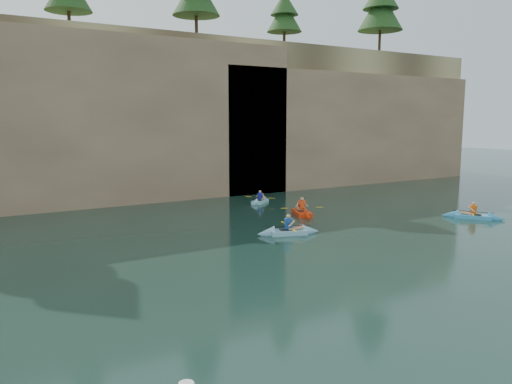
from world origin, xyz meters
TOP-DOWN VIEW (x-y plane):
  - ground at (0.00, 0.00)m, footprint 160.00×160.00m
  - cliff at (0.00, 30.00)m, footprint 70.00×16.00m
  - cliff_slab_center at (2.00, 22.60)m, footprint 24.00×2.40m
  - cliff_slab_east at (22.00, 22.60)m, footprint 26.00×2.40m
  - sea_cave_center at (-4.00, 21.95)m, footprint 3.50×1.00m
  - sea_cave_east at (10.00, 21.95)m, footprint 5.00×1.00m
  - kayaker_ltblue_near at (5.81, 9.17)m, footprint 3.23×2.35m
  - kayaker_red_far at (9.39, 12.96)m, footprint 2.41×3.59m
  - kayaker_ltblue_mid at (9.51, 17.91)m, footprint 2.63×2.17m
  - kayaker_blue_east at (17.08, 7.03)m, footprint 2.53×3.18m

SIDE VIEW (x-z plane):
  - ground at x=0.00m, z-range 0.00..0.00m
  - kayaker_ltblue_mid at x=9.51m, z-range -0.40..0.66m
  - kayaker_blue_east at x=17.08m, z-range -0.45..0.75m
  - kayaker_ltblue_near at x=5.81m, z-range -0.47..0.78m
  - kayaker_red_far at x=9.39m, z-range -0.49..0.81m
  - sea_cave_center at x=-4.00m, z-range 0.00..3.20m
  - sea_cave_east at x=10.00m, z-range 0.00..4.50m
  - cliff_slab_east at x=22.00m, z-range 0.00..9.84m
  - cliff_slab_center at x=2.00m, z-range 0.00..11.40m
  - cliff at x=0.00m, z-range 0.00..12.00m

